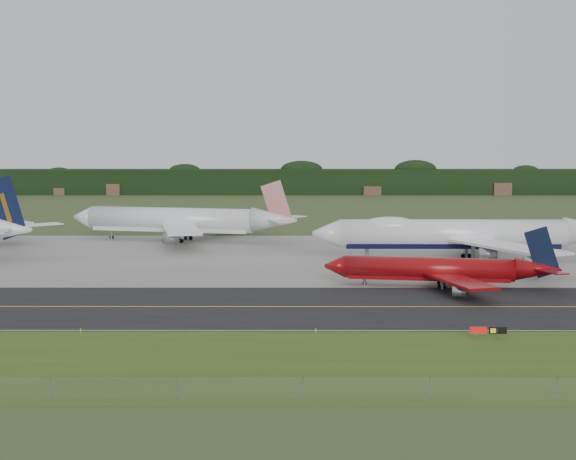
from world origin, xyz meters
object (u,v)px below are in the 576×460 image
at_px(taxiway_sign, 488,331).
at_px(jet_star_tail, 183,221).
at_px(jet_red_737, 442,270).
at_px(jet_ba_747, 463,234).

bearing_deg(taxiway_sign, jet_star_tail, 116.98).
bearing_deg(taxiway_sign, jet_red_737, 88.30).
bearing_deg(taxiway_sign, jet_ba_747, 80.45).
height_order(jet_ba_747, taxiway_sign, jet_ba_747).
distance_m(jet_ba_747, jet_red_737, 32.83).
bearing_deg(jet_red_737, jet_star_tail, 129.19).
xyz_separation_m(jet_ba_747, jet_star_tail, (-62.99, 33.56, -0.34)).
height_order(jet_red_737, taxiway_sign, jet_red_737).
height_order(jet_ba_747, jet_red_737, jet_ba_747).
height_order(jet_ba_747, jet_star_tail, jet_ba_747).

